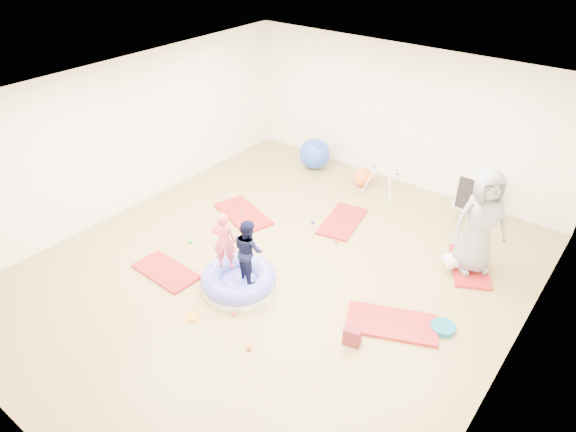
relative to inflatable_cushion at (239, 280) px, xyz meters
The scene contains 19 objects.
room 1.44m from the inflatable_cushion, 73.34° to the left, with size 7.01×8.01×2.81m.
gym_mat_front_left 1.26m from the inflatable_cushion, 159.41° to the right, with size 1.10×0.55×0.05m, color red.
gym_mat_mid_left 2.11m from the inflatable_cushion, 130.33° to the left, with size 1.22×0.61×0.05m, color red.
gym_mat_center_back 2.56m from the inflatable_cushion, 84.51° to the left, with size 1.17×0.58×0.05m, color red.
gym_mat_right 2.35m from the inflatable_cushion, 17.83° to the left, with size 1.26×0.63×0.05m, color red.
gym_mat_rear_right 3.73m from the inflatable_cushion, 45.62° to the left, with size 1.12×0.56×0.05m, color red.
inflatable_cushion is the anchor object (origin of this frame).
child_pink 0.72m from the inflatable_cushion, behind, with size 0.35×0.23×0.96m, color #F74B60.
child_navy 0.72m from the inflatable_cushion, ahead, with size 0.48×0.38×0.99m, color black.
adult_caregiver 3.79m from the inflatable_cushion, 44.90° to the left, with size 0.85×0.55×1.73m, color gray.
infant 3.42m from the inflatable_cushion, 45.57° to the left, with size 0.37×0.37×0.22m.
ball_pit_balls 0.68m from the inflatable_cushion, 122.46° to the left, with size 2.51×3.10×0.07m.
exercise_ball_blue 4.32m from the inflatable_cushion, 109.80° to the left, with size 0.67×0.67×0.67m, color blue.
exercise_ball_orange 4.01m from the inflatable_cushion, 92.93° to the left, with size 0.38×0.38×0.38m, color orange.
infant_play_gym 4.03m from the inflatable_cushion, 85.98° to the left, with size 0.67×0.63×0.51m.
cube_shelf 4.89m from the inflatable_cushion, 65.83° to the left, with size 0.76×0.37×0.76m.
balance_disc 3.04m from the inflatable_cushion, 20.56° to the left, with size 0.34×0.34×0.08m, color #11627C.
backpack 1.98m from the inflatable_cushion, ahead, with size 0.23×0.14×0.27m, color red.
yellow_toy 0.91m from the inflatable_cushion, 94.96° to the right, with size 0.20×0.20×0.03m, color orange.
Camera 1 is at (4.13, -5.02, 5.11)m, focal length 32.00 mm.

